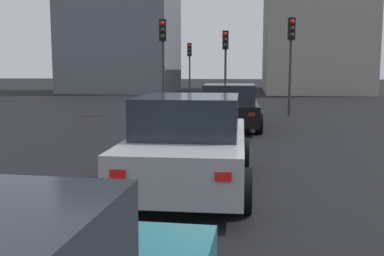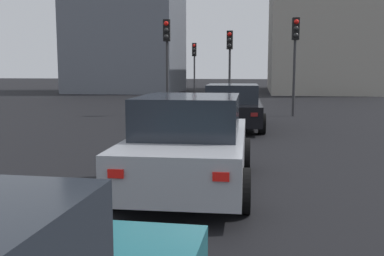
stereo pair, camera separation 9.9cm
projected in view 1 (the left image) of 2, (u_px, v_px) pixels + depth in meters
name	position (u px, v px, depth m)	size (l,w,h in m)	color
ground_plane	(191.00, 197.00, 7.40)	(160.00, 160.00, 0.20)	black
car_black_lead	(229.00, 107.00, 15.17)	(4.65, 2.20, 1.47)	black
car_silver_second	(190.00, 143.00, 7.53)	(4.43, 2.07, 1.55)	#A8AAB2
traffic_light_near_left	(163.00, 47.00, 18.99)	(0.32, 0.28, 4.03)	#2D2D30
traffic_light_near_right	(225.00, 53.00, 22.20)	(0.32, 0.30, 3.83)	#2D2D30
traffic_light_far_left	(291.00, 46.00, 18.61)	(0.32, 0.30, 4.05)	#2D2D30
traffic_light_far_right	(189.00, 58.00, 31.03)	(0.32, 0.28, 3.73)	#2D2D30
building_facade_left	(311.00, 27.00, 39.36)	(15.01, 7.92, 11.11)	gray
building_facade_center	(121.00, 18.00, 37.92)	(8.10, 8.87, 12.40)	slate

